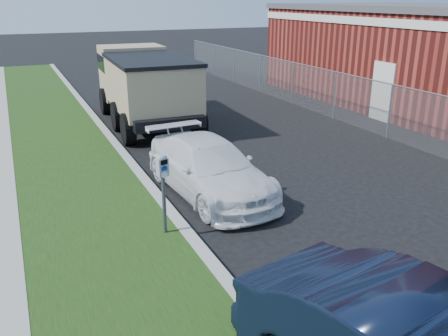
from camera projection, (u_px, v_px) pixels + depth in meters
name	position (u px, v px, depth m)	size (l,w,h in m)	color
ground	(302.00, 216.00, 10.29)	(120.00, 120.00, 0.00)	black
streetside	(21.00, 223.00, 9.82)	(6.12, 50.00, 0.15)	gray
chainlink_fence	(335.00, 86.00, 18.18)	(0.06, 30.06, 30.00)	slate
brick_building	(433.00, 53.00, 21.06)	(9.20, 14.20, 4.17)	maroon
parking_meter	(163.00, 177.00, 8.94)	(0.24, 0.19, 1.58)	#3F4247
white_wagon	(209.00, 167.00, 11.34)	(1.82, 4.48, 1.30)	white
dump_truck	(144.00, 83.00, 17.56)	(2.94, 6.85, 2.64)	black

